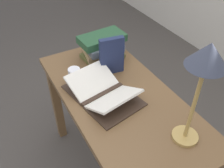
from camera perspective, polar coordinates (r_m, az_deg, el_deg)
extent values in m
cube|color=brown|center=(1.42, 1.73, -3.28)|extent=(1.19, 0.58, 0.03)
cube|color=brown|center=(1.99, -12.51, -4.28)|extent=(0.06, 0.06, 0.73)
cube|color=brown|center=(2.12, -0.32, -0.02)|extent=(0.06, 0.06, 0.73)
cube|color=#38281E|center=(1.40, -2.14, -2.38)|extent=(0.07, 0.28, 0.02)
cube|color=#38281E|center=(1.48, -4.84, -0.28)|extent=(0.25, 0.32, 0.01)
cube|color=#38281E|center=(1.34, 0.85, -5.07)|extent=(0.25, 0.32, 0.01)
cube|color=white|center=(1.44, -4.57, 0.74)|extent=(0.22, 0.30, 0.09)
cube|color=white|center=(1.32, 0.44, -3.37)|extent=(0.22, 0.30, 0.09)
cube|color=brown|center=(1.71, -2.21, 6.48)|extent=(0.22, 0.27, 0.03)
cube|color=tan|center=(1.69, -2.24, 7.57)|extent=(0.23, 0.26, 0.05)
cube|color=slate|center=(1.66, -2.28, 8.93)|extent=(0.23, 0.24, 0.04)
cube|color=#234C2D|center=(1.64, -2.32, 10.32)|extent=(0.18, 0.30, 0.05)
cube|color=#1E284C|center=(1.51, -0.06, 6.42)|extent=(0.06, 0.15, 0.24)
cylinder|color=tan|center=(1.25, 16.31, -11.37)|extent=(0.12, 0.12, 0.02)
cylinder|color=tan|center=(1.10, 18.24, -4.51)|extent=(0.02, 0.02, 0.40)
cone|color=#333847|center=(0.96, 21.22, 6.28)|extent=(0.16, 0.16, 0.10)
cylinder|color=white|center=(1.50, -8.56, 2.00)|extent=(0.07, 0.07, 0.09)
torus|color=white|center=(1.46, -8.41, 1.04)|extent=(0.05, 0.02, 0.05)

